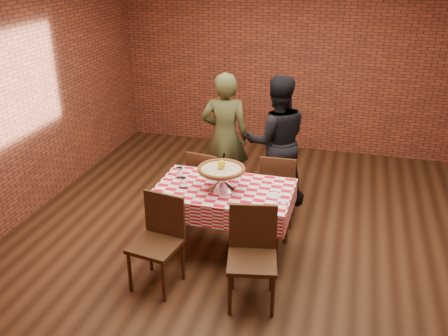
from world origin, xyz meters
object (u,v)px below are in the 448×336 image
(diner_olive, at_px, (225,137))
(diner_black, at_px, (276,141))
(pizza_stand, at_px, (221,180))
(chair_far_left, at_px, (208,182))
(pizza, at_px, (221,169))
(condiment_caddy, at_px, (233,170))
(chair_near_left, at_px, (155,245))
(chair_near_right, at_px, (252,261))
(water_glass_right, at_px, (180,172))
(chair_far_right, at_px, (279,187))
(water_glass_left, at_px, (183,183))
(table, at_px, (224,220))

(diner_olive, bearing_deg, diner_black, 174.64)
(pizza_stand, xyz_separation_m, diner_olive, (-0.32, 1.30, -0.04))
(chair_far_left, xyz_separation_m, diner_black, (0.71, 0.58, 0.39))
(pizza, height_order, condiment_caddy, pizza)
(chair_near_left, height_order, diner_olive, diner_olive)
(pizza_stand, distance_m, chair_near_right, 0.97)
(chair_near_right, bearing_deg, diner_olive, 100.23)
(diner_black, bearing_deg, pizza_stand, 56.32)
(water_glass_right, bearing_deg, pizza, -17.99)
(pizza, height_order, chair_far_left, pizza)
(chair_near_right, relative_size, diner_black, 0.56)
(pizza, height_order, chair_near_right, pizza)
(pizza_stand, distance_m, water_glass_right, 0.54)
(water_glass_right, bearing_deg, chair_far_right, 34.58)
(water_glass_left, height_order, water_glass_right, same)
(chair_near_right, bearing_deg, condiment_caddy, 101.44)
(pizza_stand, relative_size, chair_near_left, 0.53)
(pizza_stand, relative_size, diner_olive, 0.29)
(chair_near_left, xyz_separation_m, chair_far_right, (0.91, 1.56, -0.01))
(chair_near_right, bearing_deg, pizza_stand, 112.36)
(table, height_order, chair_near_right, chair_near_right)
(chair_far_left, bearing_deg, diner_olive, -87.17)
(table, bearing_deg, condiment_caddy, 86.94)
(pizza, bearing_deg, diner_black, 75.84)
(table, distance_m, water_glass_left, 0.61)
(pizza, distance_m, water_glass_right, 0.56)
(chair_near_right, distance_m, diner_black, 2.10)
(pizza, bearing_deg, chair_far_right, 61.05)
(water_glass_right, xyz_separation_m, chair_far_left, (0.14, 0.59, -0.38))
(chair_near_right, bearing_deg, table, 110.24)
(table, distance_m, chair_near_right, 0.90)
(table, relative_size, water_glass_right, 12.55)
(table, height_order, chair_near_left, chair_near_left)
(pizza_stand, distance_m, diner_olive, 1.34)
(condiment_caddy, relative_size, chair_far_right, 0.16)
(chair_far_left, bearing_deg, condiment_caddy, 144.08)
(pizza, height_order, water_glass_left, pizza)
(condiment_caddy, relative_size, chair_far_left, 0.16)
(chair_far_left, bearing_deg, diner_black, -131.88)
(chair_far_right, bearing_deg, pizza_stand, 59.25)
(pizza, xyz_separation_m, diner_olive, (-0.32, 1.30, -0.15))
(chair_far_right, distance_m, diner_olive, 0.99)
(chair_far_left, relative_size, chair_far_right, 0.98)
(pizza_stand, relative_size, chair_near_right, 0.52)
(pizza, height_order, diner_olive, diner_olive)
(pizza_stand, bearing_deg, table, 56.85)
(pizza_stand, height_order, chair_near_left, pizza_stand)
(table, bearing_deg, pizza_stand, -123.15)
(condiment_caddy, bearing_deg, chair_far_left, 139.50)
(chair_far_right, bearing_deg, chair_near_right, 89.03)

